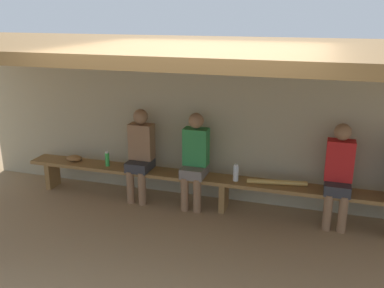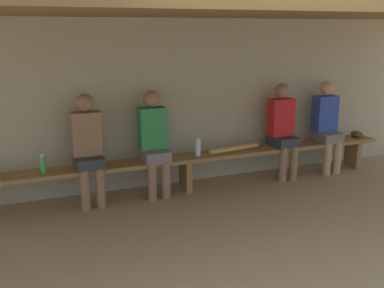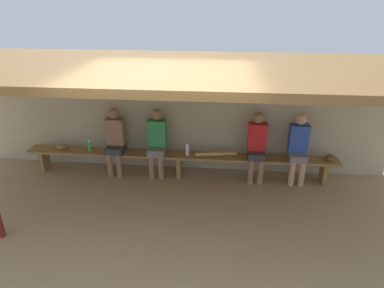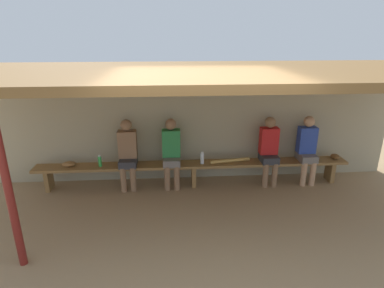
% 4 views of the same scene
% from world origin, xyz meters
% --- Properties ---
extents(ground_plane, '(24.00, 24.00, 0.00)m').
position_xyz_m(ground_plane, '(0.00, 0.00, 0.00)').
color(ground_plane, '#9E7F59').
extents(back_wall, '(8.00, 0.20, 2.20)m').
position_xyz_m(back_wall, '(0.00, 2.00, 1.10)').
color(back_wall, tan).
rests_on(back_wall, ground).
extents(dugout_roof, '(8.00, 2.80, 0.12)m').
position_xyz_m(dugout_roof, '(0.00, 0.70, 2.26)').
color(dugout_roof, brown).
rests_on(dugout_roof, back_wall).
extents(bench, '(6.00, 0.36, 0.46)m').
position_xyz_m(bench, '(0.00, 1.55, 0.39)').
color(bench, olive).
rests_on(bench, ground).
extents(player_in_white, '(0.34, 0.42, 1.34)m').
position_xyz_m(player_in_white, '(1.46, 1.55, 0.73)').
color(player_in_white, '#333338').
rests_on(player_in_white, ground).
extents(player_near_post, '(0.34, 0.42, 1.34)m').
position_xyz_m(player_near_post, '(-0.42, 1.55, 0.73)').
color(player_near_post, slate).
rests_on(player_near_post, ground).
extents(player_with_sunglasses, '(0.34, 0.42, 1.34)m').
position_xyz_m(player_with_sunglasses, '(-1.24, 1.55, 0.73)').
color(player_with_sunglasses, '#333338').
rests_on(player_with_sunglasses, ground).
extents(player_in_blue, '(0.34, 0.42, 1.34)m').
position_xyz_m(player_in_blue, '(2.22, 1.55, 0.73)').
color(player_in_blue, slate).
rests_on(player_in_blue, ground).
extents(water_bottle_blue, '(0.07, 0.07, 0.24)m').
position_xyz_m(water_bottle_blue, '(0.16, 1.53, 0.57)').
color(water_bottle_blue, silver).
rests_on(water_bottle_blue, bench).
extents(water_bottle_orange, '(0.06, 0.06, 0.22)m').
position_xyz_m(water_bottle_orange, '(-1.76, 1.53, 0.57)').
color(water_bottle_orange, green).
rests_on(water_bottle_orange, bench).
extents(baseball_glove_dark_brown, '(0.25, 0.29, 0.09)m').
position_xyz_m(baseball_glove_dark_brown, '(2.82, 1.58, 0.51)').
color(baseball_glove_dark_brown, brown).
rests_on(baseball_glove_dark_brown, bench).
extents(baseball_bat, '(0.79, 0.19, 0.07)m').
position_xyz_m(baseball_bat, '(0.71, 1.55, 0.49)').
color(baseball_bat, tan).
rests_on(baseball_bat, bench).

